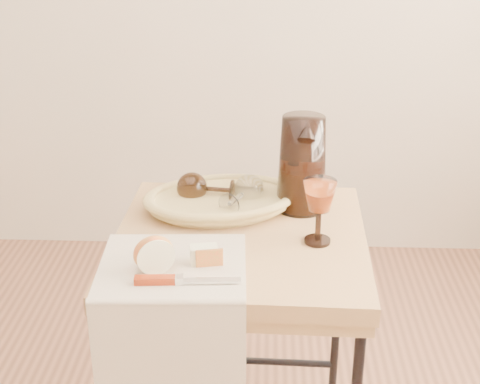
# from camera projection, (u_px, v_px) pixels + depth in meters

# --- Properties ---
(side_table) EXTENTS (0.61, 0.61, 0.76)m
(side_table) POSITION_uv_depth(u_px,v_px,m) (240.00, 363.00, 1.80)
(side_table) COLOR brown
(side_table) RESTS_ON floor
(tea_towel) EXTENTS (0.33, 0.30, 0.01)m
(tea_towel) POSITION_uv_depth(u_px,v_px,m) (172.00, 266.00, 1.50)
(tea_towel) COLOR beige
(tea_towel) RESTS_ON side_table
(bread_basket) EXTENTS (0.40, 0.32, 0.04)m
(bread_basket) POSITION_uv_depth(u_px,v_px,m) (221.00, 202.00, 1.76)
(bread_basket) COLOR #A2843F
(bread_basket) RESTS_ON side_table
(goblet_lying_a) EXTENTS (0.14, 0.10, 0.08)m
(goblet_lying_a) POSITION_uv_depth(u_px,v_px,m) (209.00, 189.00, 1.76)
(goblet_lying_a) COLOR #382215
(goblet_lying_a) RESTS_ON bread_basket
(goblet_lying_b) EXTENTS (0.12, 0.15, 0.08)m
(goblet_lying_b) POSITION_uv_depth(u_px,v_px,m) (241.00, 196.00, 1.72)
(goblet_lying_b) COLOR white
(goblet_lying_b) RESTS_ON bread_basket
(pitcher) EXTENTS (0.19, 0.26, 0.28)m
(pitcher) POSITION_uv_depth(u_px,v_px,m) (302.00, 164.00, 1.73)
(pitcher) COLOR black
(pitcher) RESTS_ON side_table
(wine_goblet) EXTENTS (0.09, 0.09, 0.16)m
(wine_goblet) POSITION_uv_depth(u_px,v_px,m) (319.00, 212.00, 1.57)
(wine_goblet) COLOR white
(wine_goblet) RESTS_ON side_table
(apple_half) EXTENTS (0.10, 0.08, 0.08)m
(apple_half) POSITION_uv_depth(u_px,v_px,m) (153.00, 253.00, 1.46)
(apple_half) COLOR red
(apple_half) RESTS_ON tea_towel
(apple_wedge) EXTENTS (0.06, 0.04, 0.04)m
(apple_wedge) POSITION_uv_depth(u_px,v_px,m) (204.00, 254.00, 1.50)
(apple_wedge) COLOR #FFFBCA
(apple_wedge) RESTS_ON tea_towel
(table_knife) EXTENTS (0.22, 0.04, 0.02)m
(table_knife) POSITION_uv_depth(u_px,v_px,m) (183.00, 280.00, 1.43)
(table_knife) COLOR silver
(table_knife) RESTS_ON tea_towel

